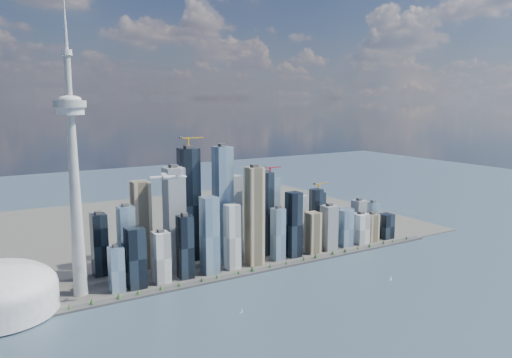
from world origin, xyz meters
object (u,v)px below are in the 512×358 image
sailboat_west (242,311)px  sailboat_east (391,279)px  needle_tower (74,171)px  airplane (167,177)px

sailboat_west → sailboat_east: sailboat_west is taller
needle_tower → airplane: 181.92m
airplane → sailboat_west: bearing=-30.8°
airplane → needle_tower: bearing=146.9°
needle_tower → sailboat_west: size_ratio=58.18×
airplane → sailboat_east: 500.22m
needle_tower → sailboat_east: bearing=-23.5°
sailboat_west → airplane: bearing=147.4°
needle_tower → airplane: size_ratio=8.21×
needle_tower → sailboat_east: 649.99m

